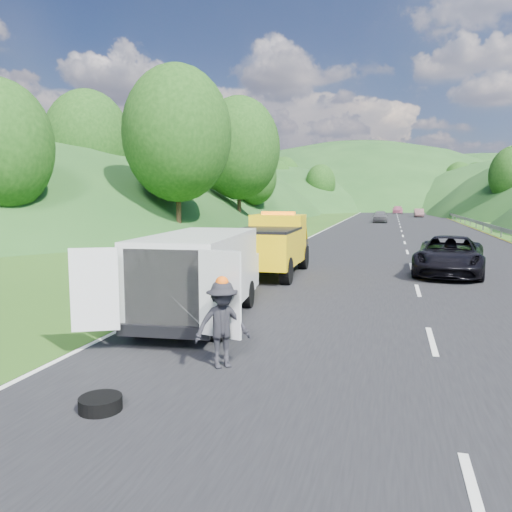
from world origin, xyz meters
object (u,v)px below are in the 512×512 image
(woman, at_px, (188,295))
(passing_suv, at_px, (449,275))
(spare_tire, at_px, (101,411))
(worker, at_px, (223,368))
(white_van, at_px, (201,271))
(child, at_px, (202,310))
(suitcase, at_px, (157,286))
(tow_truck, at_px, (273,245))

(woman, distance_m, passing_suv, 10.67)
(spare_tire, bearing_deg, worker, 63.63)
(woman, height_order, worker, woman)
(woman, xyz_separation_m, spare_tire, (2.18, -8.37, 0.00))
(white_van, relative_size, passing_suv, 1.17)
(child, bearing_deg, worker, -49.09)
(suitcase, distance_m, spare_tire, 8.78)
(passing_suv, bearing_deg, white_van, -117.80)
(white_van, height_order, worker, white_van)
(woman, xyz_separation_m, passing_suv, (8.42, 6.55, 0.00))
(worker, bearing_deg, woman, 83.27)
(tow_truck, height_order, white_van, tow_truck)
(worker, height_order, suitcase, worker)
(child, relative_size, suitcase, 1.77)
(tow_truck, bearing_deg, child, -95.30)
(suitcase, bearing_deg, worker, -54.42)
(suitcase, height_order, spare_tire, suitcase)
(child, distance_m, spare_tire, 6.60)
(child, xyz_separation_m, passing_suv, (7.24, 8.39, 0.00))
(worker, bearing_deg, passing_suv, 33.16)
(tow_truck, distance_m, woman, 5.05)
(child, height_order, worker, worker)
(woman, relative_size, spare_tire, 2.95)
(tow_truck, bearing_deg, worker, -82.52)
(suitcase, xyz_separation_m, passing_suv, (9.42, 6.73, -0.28))
(child, xyz_separation_m, spare_tire, (1.00, -6.53, 0.00))
(white_van, bearing_deg, passing_suv, 49.05)
(woman, xyz_separation_m, child, (1.18, -1.84, 0.00))
(tow_truck, xyz_separation_m, passing_suv, (6.76, 1.94, -1.22))
(woman, bearing_deg, tow_truck, -26.96)
(suitcase, xyz_separation_m, spare_tire, (3.17, -8.18, -0.28))
(child, distance_m, worker, 4.79)
(spare_tire, bearing_deg, woman, 104.60)
(white_van, height_order, child, white_van)
(child, bearing_deg, spare_tire, -66.31)
(tow_truck, relative_size, white_van, 0.92)
(tow_truck, distance_m, white_van, 7.53)
(tow_truck, relative_size, passing_suv, 1.07)
(tow_truck, relative_size, spare_tire, 9.38)
(spare_tire, bearing_deg, tow_truck, 92.29)
(child, distance_m, suitcase, 2.75)
(worker, relative_size, suitcase, 2.82)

